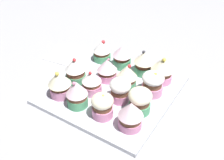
{
  "coord_description": "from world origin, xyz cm",
  "views": [
    {
      "loc": [
        32.91,
        -52.19,
        52.21
      ],
      "look_at": [
        0.0,
        0.0,
        4.2
      ],
      "focal_mm": 44.77,
      "sensor_mm": 36.0,
      "label": 1
    }
  ],
  "objects_px": {
    "baking_tray": "(112,90)",
    "cupcake_14": "(162,69)",
    "cupcake_1": "(77,93)",
    "cupcake_4": "(75,70)",
    "cupcake_11": "(102,51)",
    "cupcake_12": "(122,56)",
    "cupcake_5": "(92,82)",
    "cupcake_0": "(60,83)",
    "cupcake_6": "(120,89)",
    "cupcake_13": "(144,62)",
    "cupcake_7": "(140,100)",
    "cupcake_2": "(102,105)",
    "cupcake_3": "(131,115)",
    "cupcake_8": "(107,69)",
    "cupcake_10": "(153,83)",
    "cupcake_9": "(127,76)",
    "napkin": "(67,54)"
  },
  "relations": [
    {
      "from": "cupcake_5",
      "to": "cupcake_9",
      "type": "relative_size",
      "value": 0.95
    },
    {
      "from": "cupcake_12",
      "to": "cupcake_1",
      "type": "bearing_deg",
      "value": -91.99
    },
    {
      "from": "cupcake_8",
      "to": "cupcake_12",
      "type": "height_order",
      "value": "cupcake_12"
    },
    {
      "from": "cupcake_14",
      "to": "cupcake_5",
      "type": "bearing_deg",
      "value": -133.37
    },
    {
      "from": "cupcake_11",
      "to": "cupcake_2",
      "type": "bearing_deg",
      "value": -55.84
    },
    {
      "from": "cupcake_4",
      "to": "cupcake_1",
      "type": "bearing_deg",
      "value": -49.7
    },
    {
      "from": "cupcake_12",
      "to": "cupcake_5",
      "type": "bearing_deg",
      "value": -92.41
    },
    {
      "from": "cupcake_4",
      "to": "cupcake_12",
      "type": "height_order",
      "value": "cupcake_4"
    },
    {
      "from": "baking_tray",
      "to": "cupcake_8",
      "type": "xyz_separation_m",
      "value": [
        -0.04,
        0.03,
        0.04
      ]
    },
    {
      "from": "baking_tray",
      "to": "cupcake_14",
      "type": "xyz_separation_m",
      "value": [
        0.1,
        0.11,
        0.05
      ]
    },
    {
      "from": "cupcake_1",
      "to": "cupcake_12",
      "type": "relative_size",
      "value": 1.11
    },
    {
      "from": "baking_tray",
      "to": "cupcake_2",
      "type": "distance_m",
      "value": 0.12
    },
    {
      "from": "cupcake_2",
      "to": "cupcake_3",
      "type": "height_order",
      "value": "cupcake_3"
    },
    {
      "from": "cupcake_11",
      "to": "cupcake_7",
      "type": "bearing_deg",
      "value": -34.53
    },
    {
      "from": "cupcake_4",
      "to": "cupcake_13",
      "type": "height_order",
      "value": "cupcake_4"
    },
    {
      "from": "baking_tray",
      "to": "cupcake_10",
      "type": "distance_m",
      "value": 0.12
    },
    {
      "from": "cupcake_2",
      "to": "cupcake_5",
      "type": "bearing_deg",
      "value": 141.33
    },
    {
      "from": "cupcake_3",
      "to": "cupcake_6",
      "type": "xyz_separation_m",
      "value": [
        -0.07,
        0.07,
        -0.0
      ]
    },
    {
      "from": "cupcake_5",
      "to": "cupcake_10",
      "type": "bearing_deg",
      "value": 30.38
    },
    {
      "from": "cupcake_0",
      "to": "cupcake_10",
      "type": "xyz_separation_m",
      "value": [
        0.21,
        0.14,
        -0.01
      ]
    },
    {
      "from": "cupcake_1",
      "to": "cupcake_4",
      "type": "bearing_deg",
      "value": 130.3
    },
    {
      "from": "cupcake_5",
      "to": "cupcake_9",
      "type": "distance_m",
      "value": 0.1
    },
    {
      "from": "cupcake_7",
      "to": "cupcake_11",
      "type": "height_order",
      "value": "same"
    },
    {
      "from": "cupcake_1",
      "to": "cupcake_12",
      "type": "bearing_deg",
      "value": 88.01
    },
    {
      "from": "cupcake_0",
      "to": "napkin",
      "type": "xyz_separation_m",
      "value": [
        -0.13,
        0.18,
        -0.05
      ]
    },
    {
      "from": "cupcake_8",
      "to": "cupcake_13",
      "type": "relative_size",
      "value": 0.91
    },
    {
      "from": "cupcake_2",
      "to": "cupcake_9",
      "type": "relative_size",
      "value": 0.91
    },
    {
      "from": "cupcake_7",
      "to": "cupcake_11",
      "type": "relative_size",
      "value": 0.99
    },
    {
      "from": "cupcake_0",
      "to": "cupcake_9",
      "type": "height_order",
      "value": "cupcake_0"
    },
    {
      "from": "baking_tray",
      "to": "cupcake_6",
      "type": "relative_size",
      "value": 4.81
    },
    {
      "from": "cupcake_5",
      "to": "cupcake_8",
      "type": "relative_size",
      "value": 1.03
    },
    {
      "from": "cupcake_4",
      "to": "cupcake_6",
      "type": "bearing_deg",
      "value": -0.83
    },
    {
      "from": "cupcake_11",
      "to": "cupcake_12",
      "type": "distance_m",
      "value": 0.07
    },
    {
      "from": "cupcake_13",
      "to": "cupcake_14",
      "type": "height_order",
      "value": "cupcake_14"
    },
    {
      "from": "cupcake_5",
      "to": "cupcake_13",
      "type": "xyz_separation_m",
      "value": [
        0.08,
        0.16,
        0.0
      ]
    },
    {
      "from": "cupcake_8",
      "to": "cupcake_12",
      "type": "bearing_deg",
      "value": 87.5
    },
    {
      "from": "cupcake_1",
      "to": "cupcake_14",
      "type": "bearing_deg",
      "value": 56.26
    },
    {
      "from": "cupcake_6",
      "to": "napkin",
      "type": "relative_size",
      "value": 0.61
    },
    {
      "from": "cupcake_11",
      "to": "cupcake_12",
      "type": "relative_size",
      "value": 0.98
    },
    {
      "from": "cupcake_5",
      "to": "cupcake_9",
      "type": "xyz_separation_m",
      "value": [
        0.07,
        0.07,
        0.0
      ]
    },
    {
      "from": "cupcake_6",
      "to": "cupcake_8",
      "type": "bearing_deg",
      "value": 143.37
    },
    {
      "from": "cupcake_13",
      "to": "cupcake_10",
      "type": "bearing_deg",
      "value": -48.63
    },
    {
      "from": "cupcake_2",
      "to": "cupcake_14",
      "type": "bearing_deg",
      "value": 72.73
    },
    {
      "from": "cupcake_0",
      "to": "cupcake_6",
      "type": "relative_size",
      "value": 1.18
    },
    {
      "from": "cupcake_5",
      "to": "cupcake_6",
      "type": "bearing_deg",
      "value": 9.13
    },
    {
      "from": "cupcake_3",
      "to": "cupcake_11",
      "type": "bearing_deg",
      "value": 136.79
    },
    {
      "from": "cupcake_6",
      "to": "cupcake_12",
      "type": "bearing_deg",
      "value": 118.79
    },
    {
      "from": "cupcake_12",
      "to": "cupcake_13",
      "type": "height_order",
      "value": "cupcake_13"
    },
    {
      "from": "cupcake_5",
      "to": "cupcake_4",
      "type": "bearing_deg",
      "value": 167.22
    },
    {
      "from": "cupcake_5",
      "to": "cupcake_12",
      "type": "height_order",
      "value": "same"
    }
  ]
}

